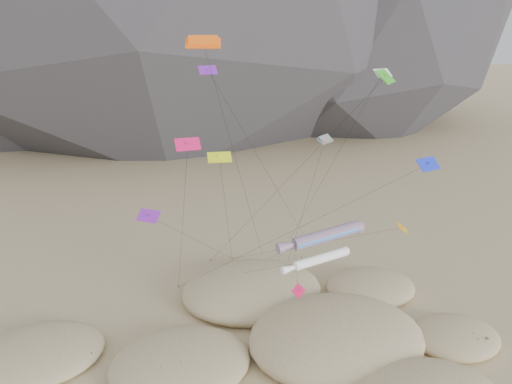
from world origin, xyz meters
TOP-DOWN VIEW (x-y plane):
  - dunes at (-0.98, 5.33)m, footprint 50.53×38.06m
  - dune_grass at (-1.12, 3.92)m, footprint 41.85×27.66m
  - kite_stakes at (2.11, 25.27)m, footprint 19.54×6.28m
  - rainbow_tube_kite at (3.38, 6.98)m, footprint 9.06×19.42m
  - white_tube_kite at (2.33, 5.77)m, footprint 8.42×17.76m
  - orange_parafoil at (-6.42, 11.47)m, footprint 11.73×16.27m
  - multi_parafoil at (6.29, 14.18)m, footprint 2.20×10.17m
  - delta_kites at (2.92, 10.23)m, footprint 28.90×23.77m

SIDE VIEW (x-z plane):
  - kite_stakes at x=2.11m, z-range 0.00..0.30m
  - dunes at x=-0.98m, z-range -1.49..3.11m
  - dune_grass at x=-1.12m, z-range 0.08..1.59m
  - white_tube_kite at x=2.33m, z-range 4.62..15.26m
  - rainbow_tube_kite at x=3.38m, z-range 5.31..17.95m
  - delta_kites at x=2.92m, z-range 5.10..31.77m
  - multi_parafoil at x=6.29m, z-range 9.04..28.45m
  - orange_parafoil at x=-6.42m, z-range 13.82..43.23m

